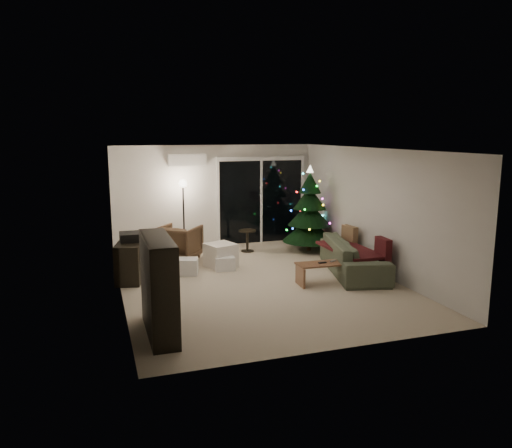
{
  "coord_description": "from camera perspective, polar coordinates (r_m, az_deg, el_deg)",
  "views": [
    {
      "loc": [
        -2.88,
        -8.74,
        2.81
      ],
      "look_at": [
        0.1,
        0.3,
        1.05
      ],
      "focal_mm": 35.0,
      "sensor_mm": 36.0,
      "label": 1
    }
  ],
  "objects": [
    {
      "name": "stereo",
      "position": [
        9.86,
        -14.21,
        -1.43
      ],
      "size": [
        0.38,
        0.45,
        0.16
      ],
      "primitive_type": "cube",
      "color": "black",
      "rests_on": "media_cabinet"
    },
    {
      "name": "cushion_b",
      "position": [
        9.78,
        14.31,
        -2.84
      ],
      "size": [
        0.16,
        0.45,
        0.45
      ],
      "primitive_type": "cube",
      "rotation": [
        0.0,
        0.0,
        -0.07
      ],
      "color": "#4F1618",
      "rests_on": "sofa"
    },
    {
      "name": "coffee_table",
      "position": [
        9.55,
        8.38,
        -5.52
      ],
      "size": [
        1.27,
        0.5,
        0.4
      ],
      "primitive_type": null,
      "rotation": [
        0.0,
        0.0,
        -0.05
      ],
      "color": "brown",
      "rests_on": "floor"
    },
    {
      "name": "ottoman",
      "position": [
        10.57,
        -4.06,
        -3.57
      ],
      "size": [
        0.71,
        0.71,
        0.5
      ],
      "primitive_type": "cube",
      "rotation": [
        0.0,
        0.0,
        0.34
      ],
      "color": "silver",
      "rests_on": "floor"
    },
    {
      "name": "cushion_a",
      "position": [
        10.87,
        10.65,
        -1.37
      ],
      "size": [
        0.17,
        0.46,
        0.45
      ],
      "primitive_type": "cube",
      "rotation": [
        0.0,
        0.0,
        0.09
      ],
      "color": "brown",
      "rests_on": "sofa"
    },
    {
      "name": "media_cabinet",
      "position": [
        9.97,
        -14.09,
        -3.99
      ],
      "size": [
        0.71,
        1.27,
        0.75
      ],
      "primitive_type": "cube",
      "rotation": [
        0.0,
        0.0,
        -0.23
      ],
      "color": "black",
      "rests_on": "floor"
    },
    {
      "name": "sofa",
      "position": [
        10.26,
        11.12,
        -3.67
      ],
      "size": [
        1.45,
        2.47,
        0.68
      ],
      "primitive_type": "imported",
      "rotation": [
        0.0,
        0.0,
        1.32
      ],
      "color": "#4B563E",
      "rests_on": "floor"
    },
    {
      "name": "christmas_tree",
      "position": [
        11.9,
        6.13,
        1.78
      ],
      "size": [
        1.61,
        1.61,
        2.05
      ],
      "primitive_type": "cone",
      "rotation": [
        0.0,
        0.0,
        -0.33
      ],
      "color": "black",
      "rests_on": "floor"
    },
    {
      "name": "bookshelf",
      "position": [
        7.1,
        -12.41,
        -7.1
      ],
      "size": [
        0.7,
        1.43,
        1.39
      ],
      "primitive_type": null,
      "rotation": [
        0.0,
        0.0,
        0.26
      ],
      "color": "black",
      "rests_on": "floor"
    },
    {
      "name": "armchair",
      "position": [
        11.21,
        -8.78,
        -2.12
      ],
      "size": [
        1.18,
        1.18,
        0.78
      ],
      "primitive_type": "imported",
      "rotation": [
        0.0,
        0.0,
        2.52
      ],
      "color": "brown",
      "rests_on": "floor"
    },
    {
      "name": "cardboard_box_b",
      "position": [
        10.33,
        -3.6,
        -4.52
      ],
      "size": [
        0.43,
        0.33,
        0.28
      ],
      "primitive_type": "cube",
      "rotation": [
        0.0,
        0.0,
        -0.09
      ],
      "color": "white",
      "rests_on": "floor"
    },
    {
      "name": "side_table",
      "position": [
        11.88,
        -1.0,
        -1.93
      ],
      "size": [
        0.55,
        0.55,
        0.52
      ],
      "primitive_type": "cylinder",
      "rotation": [
        0.0,
        0.0,
        0.43
      ],
      "color": "black",
      "rests_on": "floor"
    },
    {
      "name": "room",
      "position": [
        10.91,
        -0.19,
        1.01
      ],
      "size": [
        6.5,
        7.51,
        2.6
      ],
      "color": "beige",
      "rests_on": "ground"
    },
    {
      "name": "floor_lamp",
      "position": [
        11.89,
        -8.26,
        0.76
      ],
      "size": [
        0.26,
        0.26,
        1.65
      ],
      "primitive_type": "cylinder",
      "color": "black",
      "rests_on": "floor"
    },
    {
      "name": "sofa_throw",
      "position": [
        10.18,
        10.66,
        -2.89
      ],
      "size": [
        0.72,
        1.67,
        0.06
      ],
      "primitive_type": "cube",
      "color": "#4F1618",
      "rests_on": "sofa"
    },
    {
      "name": "cardboard_box_a",
      "position": [
        10.1,
        -7.98,
        -4.84
      ],
      "size": [
        0.53,
        0.46,
        0.32
      ],
      "primitive_type": "cube",
      "rotation": [
        0.0,
        0.0,
        -0.29
      ],
      "color": "white",
      "rests_on": "floor"
    },
    {
      "name": "remote_a",
      "position": [
        9.43,
        7.6,
        -4.4
      ],
      "size": [
        0.16,
        0.05,
        0.02
      ],
      "primitive_type": "cube",
      "color": "black",
      "rests_on": "coffee_table"
    },
    {
      "name": "remote_b",
      "position": [
        9.58,
        8.82,
        -4.19
      ],
      "size": [
        0.15,
        0.09,
        0.02
      ],
      "primitive_type": "cube",
      "rotation": [
        0.0,
        0.0,
        0.35
      ],
      "color": "slate",
      "rests_on": "coffee_table"
    }
  ]
}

